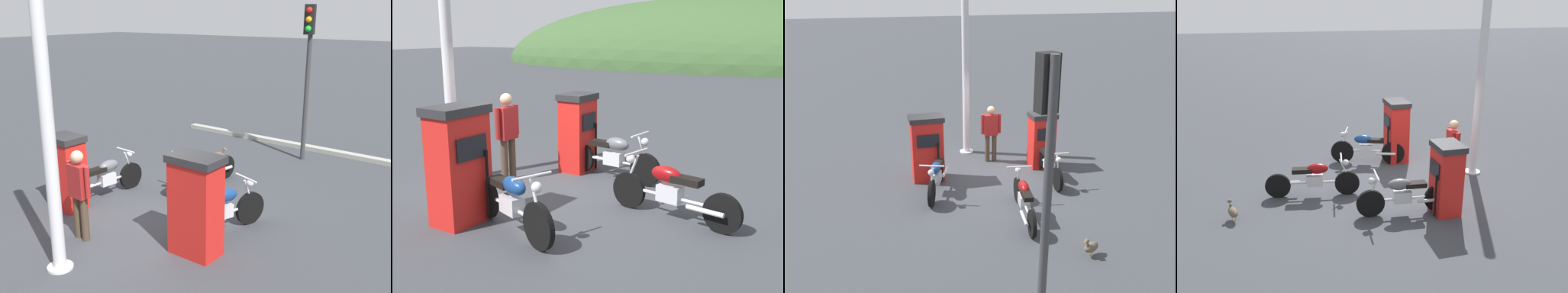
# 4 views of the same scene
# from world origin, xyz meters

# --- Properties ---
(ground_plane) EXTENTS (120.00, 120.00, 0.00)m
(ground_plane) POSITION_xyz_m (0.00, 0.00, 0.00)
(ground_plane) COLOR #383A3F
(fuel_pump_near) EXTENTS (0.62, 0.86, 1.68)m
(fuel_pump_near) POSITION_xyz_m (-0.27, -1.56, 0.85)
(fuel_pump_near) COLOR red
(fuel_pump_near) RESTS_ON ground
(fuel_pump_far) EXTENTS (0.61, 0.71, 1.51)m
(fuel_pump_far) POSITION_xyz_m (-0.27, 1.56, 0.77)
(fuel_pump_far) COLOR red
(fuel_pump_far) RESTS_ON ground
(motorcycle_near_pump) EXTENTS (1.91, 0.88, 0.95)m
(motorcycle_near_pump) POSITION_xyz_m (0.59, -1.50, 0.45)
(motorcycle_near_pump) COLOR black
(motorcycle_near_pump) RESTS_ON ground
(motorcycle_far_pump) EXTENTS (2.01, 0.57, 0.93)m
(motorcycle_far_pump) POSITION_xyz_m (0.59, 1.41, 0.44)
(motorcycle_far_pump) COLOR black
(motorcycle_far_pump) RESTS_ON ground
(motorcycle_extra) EXTENTS (2.10, 0.69, 0.92)m
(motorcycle_extra) POSITION_xyz_m (2.24, 0.08, 0.43)
(motorcycle_extra) COLOR black
(motorcycle_extra) RESTS_ON ground
(attendant_person) EXTENTS (0.23, 0.57, 1.60)m
(attendant_person) POSITION_xyz_m (-1.01, 0.35, 0.92)
(attendant_person) COLOR #473828
(attendant_person) RESTS_ON ground
(wandering_duck) EXTENTS (0.28, 0.41, 0.42)m
(wandering_duck) POSITION_xyz_m (3.97, 0.73, 0.20)
(wandering_duck) COLOR brown
(wandering_duck) RESTS_ON ground
(canopy_support_pole) EXTENTS (0.40, 0.40, 4.34)m
(canopy_support_pole) POSITION_xyz_m (-1.88, -0.13, 2.09)
(canopy_support_pole) COLOR silver
(canopy_support_pole) RESTS_ON ground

